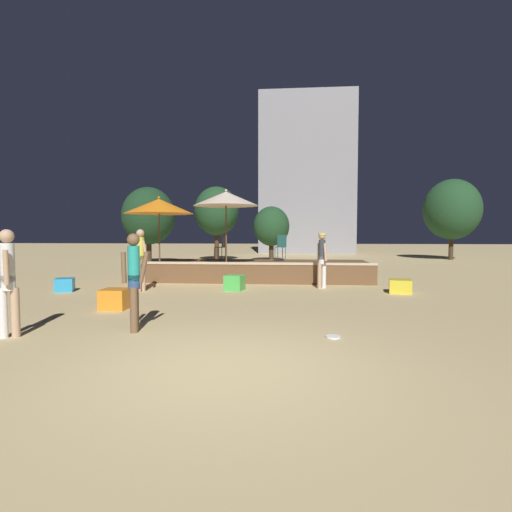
% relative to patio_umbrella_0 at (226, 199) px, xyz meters
% --- Properties ---
extents(ground_plane, '(120.00, 120.00, 0.00)m').
position_rel_patio_umbrella_0_xyz_m(ground_plane, '(1.33, -8.38, -2.83)').
color(ground_plane, tan).
extents(wooden_deck, '(7.77, 2.84, 0.73)m').
position_rel_patio_umbrella_0_xyz_m(wooden_deck, '(1.04, 1.29, -2.50)').
color(wooden_deck, brown).
rests_on(wooden_deck, ground).
extents(patio_umbrella_0, '(2.17, 2.17, 3.14)m').
position_rel_patio_umbrella_0_xyz_m(patio_umbrella_0, '(0.00, 0.00, 0.00)').
color(patio_umbrella_0, brown).
rests_on(patio_umbrella_0, ground).
extents(patio_umbrella_1, '(2.30, 2.30, 2.92)m').
position_rel_patio_umbrella_0_xyz_m(patio_umbrella_1, '(-2.27, -0.06, -0.24)').
color(patio_umbrella_1, brown).
rests_on(patio_umbrella_1, ground).
extents(cube_seat_0, '(0.61, 0.61, 0.45)m').
position_rel_patio_umbrella_0_xyz_m(cube_seat_0, '(0.50, -1.55, -2.60)').
color(cube_seat_0, '#4CC651').
rests_on(cube_seat_0, ground).
extents(cube_seat_1, '(0.70, 0.70, 0.38)m').
position_rel_patio_umbrella_0_xyz_m(cube_seat_1, '(5.23, -1.68, -2.63)').
color(cube_seat_1, yellow).
rests_on(cube_seat_1, ground).
extents(cube_seat_2, '(0.56, 0.56, 0.45)m').
position_rel_patio_umbrella_0_xyz_m(cube_seat_2, '(-1.73, -4.70, -2.60)').
color(cube_seat_2, orange).
rests_on(cube_seat_2, ground).
extents(cube_seat_3, '(0.62, 0.62, 0.38)m').
position_rel_patio_umbrella_0_xyz_m(cube_seat_3, '(-4.37, -2.23, -2.63)').
color(cube_seat_3, '#2D9EDB').
rests_on(cube_seat_3, ground).
extents(person_0, '(0.31, 0.46, 1.75)m').
position_rel_patio_umbrella_0_xyz_m(person_0, '(-2.36, -7.18, -1.87)').
color(person_0, tan).
rests_on(person_0, ground).
extents(person_1, '(0.31, 0.42, 1.70)m').
position_rel_patio_umbrella_0_xyz_m(person_1, '(3.10, -0.89, -1.87)').
color(person_1, tan).
rests_on(person_1, ground).
extents(person_2, '(0.56, 0.31, 1.80)m').
position_rel_patio_umbrella_0_xyz_m(person_2, '(-2.17, -2.03, -1.83)').
color(person_2, tan).
rests_on(person_2, ground).
extents(person_3, '(0.47, 0.29, 1.68)m').
position_rel_patio_umbrella_0_xyz_m(person_3, '(-0.51, -6.62, -1.92)').
color(person_3, brown).
rests_on(person_3, ground).
extents(bistro_chair_0, '(0.43, 0.42, 0.90)m').
position_rel_patio_umbrella_0_xyz_m(bistro_chair_0, '(-0.34, 1.16, -1.55)').
color(bistro_chair_0, '#47474C').
rests_on(bistro_chair_0, wooden_deck).
extents(bistro_chair_1, '(0.44, 0.45, 0.90)m').
position_rel_patio_umbrella_0_xyz_m(bistro_chair_1, '(1.79, 1.52, -1.55)').
color(bistro_chair_1, '#1E4C47').
rests_on(bistro_chair_1, wooden_deck).
extents(frisbee_disc, '(0.24, 0.24, 0.03)m').
position_rel_patio_umbrella_0_xyz_m(frisbee_disc, '(2.84, -6.76, -2.81)').
color(frisbee_disc, white).
rests_on(frisbee_disc, ground).
extents(background_tree_0, '(2.67, 2.67, 4.51)m').
position_rel_patio_umbrella_0_xyz_m(background_tree_0, '(-2.36, 10.84, 0.20)').
color(background_tree_0, '#3D2B1C').
rests_on(background_tree_0, ground).
extents(background_tree_1, '(3.47, 3.47, 5.11)m').
position_rel_patio_umbrella_0_xyz_m(background_tree_1, '(12.33, 13.24, 0.37)').
color(background_tree_1, '#3D2B1C').
rests_on(background_tree_1, ground).
extents(background_tree_2, '(2.85, 2.85, 4.20)m').
position_rel_patio_umbrella_0_xyz_m(background_tree_2, '(-5.62, 8.12, -0.20)').
color(background_tree_2, '#3D2B1C').
rests_on(background_tree_2, ground).
extents(background_tree_3, '(2.15, 2.15, 3.29)m').
position_rel_patio_umbrella_0_xyz_m(background_tree_3, '(0.98, 10.68, -0.73)').
color(background_tree_3, '#3D2B1C').
rests_on(background_tree_3, ground).
extents(distant_building, '(7.96, 3.75, 13.29)m').
position_rel_patio_umbrella_0_xyz_m(distant_building, '(3.44, 21.43, 3.82)').
color(distant_building, gray).
rests_on(distant_building, ground).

